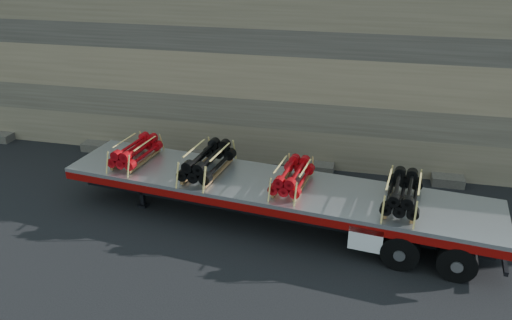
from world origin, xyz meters
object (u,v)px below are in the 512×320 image
at_px(bundle_midfront, 207,162).
at_px(bundle_rear, 403,193).
at_px(bundle_midrear, 292,177).
at_px(trailer, 272,202).
at_px(bundle_front, 136,152).

height_order(bundle_midfront, bundle_rear, bundle_midfront).
bearing_deg(bundle_midrear, bundle_midfront, 180.00).
relative_size(trailer, bundle_front, 7.00).
bearing_deg(trailer, bundle_rear, -0.00).
xyz_separation_m(bundle_front, bundle_midrear, (5.78, -0.70, -0.01)).
height_order(trailer, bundle_front, bundle_front).
bearing_deg(bundle_midrear, bundle_front, 180.00).
relative_size(bundle_midfront, bundle_rear, 1.08).
xyz_separation_m(bundle_midfront, bundle_rear, (6.39, -0.77, -0.03)).
distance_m(trailer, bundle_midrear, 1.28).
relative_size(trailer, bundle_midrear, 7.15).
bearing_deg(trailer, bundle_front, 180.00).
bearing_deg(trailer, bundle_midrear, -0.00).
bearing_deg(bundle_midfront, bundle_front, 180.00).
distance_m(bundle_midrear, bundle_rear, 3.44).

